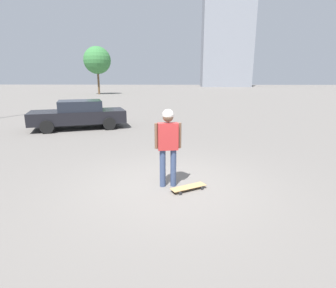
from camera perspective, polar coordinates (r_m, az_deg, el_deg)
name	(u,v)px	position (r m, az deg, el deg)	size (l,w,h in m)	color
ground_plane	(168,186)	(6.14, 0.00, -9.09)	(220.00, 220.00, 0.00)	slate
person	(168,140)	(5.80, 0.00, 0.86)	(0.27, 0.59, 1.78)	#38476B
skateboard	(188,187)	(5.92, 4.47, -9.36)	(0.63, 0.83, 0.08)	tan
car_parked_near	(79,114)	(13.83, -18.82, 6.20)	(3.42, 4.86, 1.38)	black
building_block_distant	(227,20)	(90.76, 12.80, 24.87)	(11.41, 14.91, 40.11)	gray
tree_distant	(97,60)	(44.72, -15.16, 17.18)	(4.23, 4.23, 7.40)	brown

